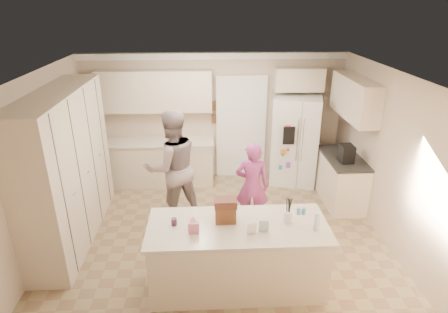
{
  "coord_description": "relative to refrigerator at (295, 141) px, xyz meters",
  "views": [
    {
      "loc": [
        -0.18,
        -5.07,
        3.55
      ],
      "look_at": [
        0.1,
        0.35,
        1.25
      ],
      "focal_mm": 30.0,
      "sensor_mm": 36.0,
      "label": 1
    }
  ],
  "objects": [
    {
      "name": "floor",
      "position": [
        -1.61,
        -1.9,
        -0.91
      ],
      "size": [
        5.2,
        4.6,
        0.02
      ],
      "primitive_type": "cube",
      "color": "#8F7D56",
      "rests_on": "ground"
    },
    {
      "name": "ceiling",
      "position": [
        -1.61,
        -1.9,
        1.71
      ],
      "size": [
        5.2,
        4.6,
        0.02
      ],
      "primitive_type": "cube",
      "color": "white",
      "rests_on": "wall_back"
    },
    {
      "name": "wall_back",
      "position": [
        -1.61,
        0.41,
        0.4
      ],
      "size": [
        5.2,
        0.02,
        2.6
      ],
      "primitive_type": "cube",
      "color": "beige",
      "rests_on": "ground"
    },
    {
      "name": "wall_front",
      "position": [
        -1.61,
        -4.21,
        0.4
      ],
      "size": [
        5.2,
        0.02,
        2.6
      ],
      "primitive_type": "cube",
      "color": "beige",
      "rests_on": "ground"
    },
    {
      "name": "wall_left",
      "position": [
        -4.22,
        -1.9,
        0.4
      ],
      "size": [
        0.02,
        4.6,
        2.6
      ],
      "primitive_type": "cube",
      "color": "beige",
      "rests_on": "ground"
    },
    {
      "name": "wall_right",
      "position": [
        1.0,
        -1.9,
        0.4
      ],
      "size": [
        0.02,
        4.6,
        2.6
      ],
      "primitive_type": "cube",
      "color": "beige",
      "rests_on": "ground"
    },
    {
      "name": "crown_back",
      "position": [
        -1.61,
        0.36,
        1.63
      ],
      "size": [
        5.2,
        0.08,
        0.12
      ],
      "primitive_type": "cube",
      "color": "white",
      "rests_on": "wall_back"
    },
    {
      "name": "pantry_bank",
      "position": [
        -3.91,
        -1.7,
        0.28
      ],
      "size": [
        0.6,
        2.6,
        2.35
      ],
      "primitive_type": "cube",
      "color": "beige",
      "rests_on": "floor"
    },
    {
      "name": "back_base_cab",
      "position": [
        -2.76,
        0.1,
        -0.46
      ],
      "size": [
        2.2,
        0.6,
        0.88
      ],
      "primitive_type": "cube",
      "color": "beige",
      "rests_on": "floor"
    },
    {
      "name": "back_countertop",
      "position": [
        -2.76,
        0.09,
        0.0
      ],
      "size": [
        2.24,
        0.63,
        0.04
      ],
      "primitive_type": "cube",
      "color": "beige",
      "rests_on": "back_base_cab"
    },
    {
      "name": "back_upper_cab",
      "position": [
        -2.76,
        0.22,
        1.0
      ],
      "size": [
        2.2,
        0.35,
        0.8
      ],
      "primitive_type": "cube",
      "color": "beige",
      "rests_on": "wall_back"
    },
    {
      "name": "doorway_opening",
      "position": [
        -1.06,
        0.38,
        0.15
      ],
      "size": [
        0.9,
        0.06,
        2.1
      ],
      "primitive_type": "cube",
      "color": "black",
      "rests_on": "floor"
    },
    {
      "name": "doorway_casing",
      "position": [
        -1.06,
        0.34,
        0.15
      ],
      "size": [
        1.02,
        0.03,
        2.22
      ],
      "primitive_type": "cube",
      "color": "white",
      "rests_on": "floor"
    },
    {
      "name": "wall_frame_upper",
      "position": [
        -1.59,
        0.37,
        0.65
      ],
      "size": [
        0.15,
        0.02,
        0.2
      ],
      "primitive_type": "cube",
      "color": "brown",
      "rests_on": "wall_back"
    },
    {
      "name": "wall_frame_lower",
      "position": [
        -1.59,
        0.37,
        0.38
      ],
      "size": [
        0.15,
        0.02,
        0.2
      ],
      "primitive_type": "cube",
      "color": "brown",
      "rests_on": "wall_back"
    },
    {
      "name": "refrigerator",
      "position": [
        0.0,
        0.0,
        0.0
      ],
      "size": [
        1.05,
        0.91,
        1.8
      ],
      "primitive_type": "cube",
      "rotation": [
        0.0,
        0.0,
        -0.26
      ],
      "color": "white",
      "rests_on": "floor"
    },
    {
      "name": "fridge_seam",
      "position": [
        0.0,
        -0.35,
        0.0
      ],
      "size": [
        0.02,
        0.02,
        1.78
      ],
      "primitive_type": "cube",
      "color": "gray",
      "rests_on": "refrigerator"
    },
    {
      "name": "fridge_dispenser",
      "position": [
        -0.22,
        -0.37,
        0.25
      ],
      "size": [
        0.22,
        0.03,
        0.35
      ],
      "primitive_type": "cube",
      "color": "black",
      "rests_on": "refrigerator"
    },
    {
      "name": "fridge_handle_l",
      "position": [
        -0.05,
        -0.37,
        0.15
      ],
      "size": [
        0.02,
        0.02,
        0.85
      ],
      "primitive_type": "cylinder",
      "color": "silver",
      "rests_on": "refrigerator"
    },
    {
      "name": "fridge_handle_r",
      "position": [
        0.05,
        -0.37,
        0.15
      ],
      "size": [
        0.02,
        0.02,
        0.85
      ],
      "primitive_type": "cylinder",
      "color": "silver",
      "rests_on": "refrigerator"
    },
    {
      "name": "over_fridge_cab",
      "position": [
        0.04,
        0.22,
        1.2
      ],
      "size": [
        0.95,
        0.35,
        0.45
      ],
      "primitive_type": "cube",
      "color": "beige",
      "rests_on": "wall_back"
    },
    {
      "name": "right_base_cab",
      "position": [
        0.69,
        -0.9,
        -0.46
      ],
      "size": [
        0.6,
        1.2,
        0.88
      ],
      "primitive_type": "cube",
      "color": "beige",
      "rests_on": "floor"
    },
    {
      "name": "right_countertop",
      "position": [
        0.68,
        -0.9,
        0.0
      ],
      "size": [
        0.63,
        1.24,
        0.04
      ],
      "primitive_type": "cube",
      "color": "#2D2B28",
      "rests_on": "right_base_cab"
    },
    {
      "name": "right_upper_cab",
      "position": [
        0.81,
        -0.7,
        1.05
      ],
      "size": [
        0.35,
        1.5,
        0.7
      ],
      "primitive_type": "cube",
      "color": "beige",
      "rests_on": "wall_right"
    },
    {
      "name": "coffee_maker",
      "position": [
        0.64,
        -1.1,
        0.17
      ],
      "size": [
        0.22,
        0.28,
        0.3
      ],
      "primitive_type": "cube",
      "color": "black",
      "rests_on": "right_countertop"
    },
    {
      "name": "island_base",
      "position": [
        -1.41,
        -3.0,
        -0.46
      ],
      "size": [
        2.2,
        0.9,
        0.88
      ],
      "primitive_type": "cube",
      "color": "beige",
      "rests_on": "floor"
    },
    {
      "name": "island_top",
      "position": [
        -1.41,
        -3.0,
        0.0
      ],
      "size": [
        2.28,
        0.96,
        0.05
      ],
      "primitive_type": "cube",
      "color": "beige",
      "rests_on": "island_base"
    },
    {
      "name": "utensil_crock",
      "position": [
        -0.76,
        -2.95,
        0.1
      ],
      "size": [
        0.13,
        0.13,
        0.15
      ],
      "primitive_type": "cylinder",
      "color": "white",
      "rests_on": "island_top"
    },
    {
      "name": "tissue_box",
      "position": [
        -1.96,
        -3.1,
        0.1
      ],
      "size": [
        0.13,
        0.13,
        0.14
      ],
      "primitive_type": "cube",
      "color": "pink",
      "rests_on": "island_top"
    },
    {
      "name": "tissue_plume",
      "position": [
        -1.96,
        -3.1,
        0.2
      ],
      "size": [
        0.08,
        0.08,
        0.08
      ],
      "primitive_type": "cone",
      "color": "white",
      "rests_on": "tissue_box"
    },
    {
      "name": "dollhouse_body",
      "position": [
        -1.56,
        -2.9,
        0.14
      ],
      "size": [
        0.26,
        0.18,
        0.22
      ],
      "primitive_type": "cube",
      "color": "brown",
      "rests_on": "island_top"
    },
    {
      "name": "dollhouse_roof",
      "position": [
        -1.56,
        -2.9,
        0.3
      ],
      "size": [
        0.28,
        0.2,
        0.1
      ],
      "primitive_type": "cube",
      "color": "#592D1E",
      "rests_on": "dollhouse_body"
    },
    {
      "name": "jam_jar",
      "position": [
        -2.21,
        -2.95,
        0.07
      ],
      "size": [
        0.07,
        0.07,
        0.09
      ],
      "primitive_type": "cylinder",
      "color": "#59263F",
      "rests_on": "island_top"
    },
    {
      "name": "greeting_card_a",
      "position": [
        -1.26,
        -3.2,
        0.11
      ],
      "size": [
        0.12,
        0.06,
        0.16
      ],
      "primitive_type": "cube",
      "rotation": [
        0.15,
        0.0,
        0.2
      ],
      "color": "white",
      "rests_on": "island_top"
    },
    {
      "name": "greeting_card_b",
      "position": [
        -1.11,
        -3.15,
        0.11
      ],
      "size": [
        0.12,
        0.05,
        0.16
      ],
      "primitive_type": "cube",
      "rotation": [
        0.15,
        0.0,
        -0.1
      ],
      "color": "silver",
      "rests_on": "island_top"
    },
    {
      "name": "water_bottle",
      "position": [
        -0.46,
        -3.15,
        0.14
      ],
      "size": [
        0.07,
        0.07,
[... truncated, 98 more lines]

